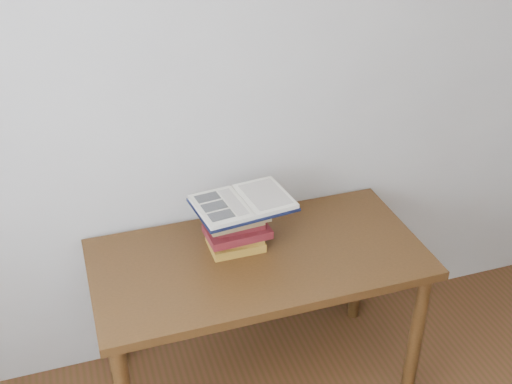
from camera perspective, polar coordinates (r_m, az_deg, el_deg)
name	(u,v)px	position (r m, az deg, el deg)	size (l,w,h in m)	color
room_shell	(511,295)	(1.08, 21.74, -8.51)	(3.54, 3.54, 2.62)	beige
desk	(259,275)	(2.66, 0.23, -7.35)	(1.35, 0.67, 0.72)	#472911
book_stack	(236,228)	(2.59, -1.75, -3.21)	(0.26, 0.19, 0.19)	olive
open_book	(243,203)	(2.55, -1.17, -0.95)	(0.41, 0.31, 0.03)	black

